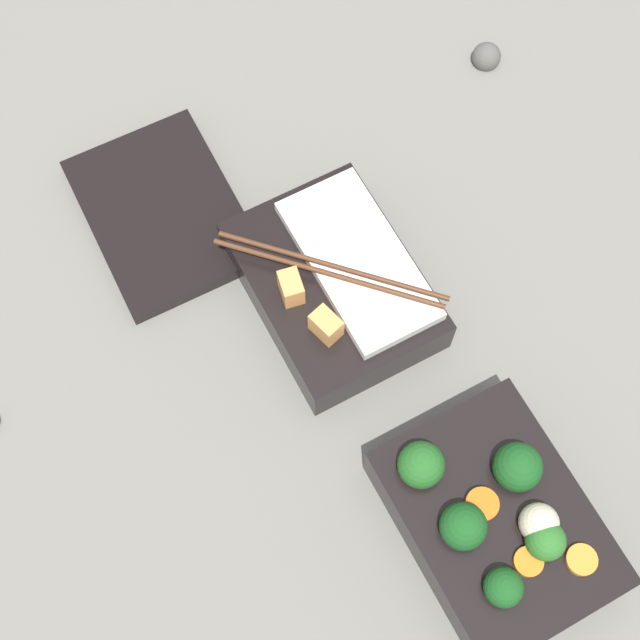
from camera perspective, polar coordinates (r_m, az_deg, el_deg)
ground_plane at (r=0.83m, az=5.58°, el=-6.40°), size 3.00×3.00×0.00m
bento_tray_vegetable at (r=0.79m, az=11.10°, el=-12.40°), size 0.20×0.15×0.08m
bento_tray_rice at (r=0.85m, az=0.75°, el=2.25°), size 0.20×0.16×0.08m
bento_lid at (r=0.92m, az=-10.02°, el=6.80°), size 0.20×0.15×0.02m
pebble_1 at (r=1.03m, az=10.59°, el=16.23°), size 0.03×0.03×0.03m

